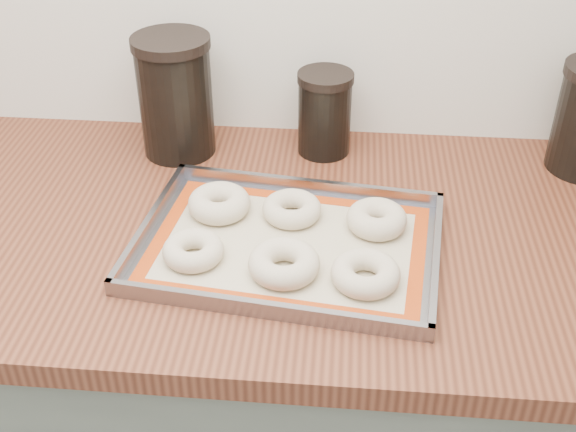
# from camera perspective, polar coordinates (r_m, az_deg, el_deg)

# --- Properties ---
(cabinet) EXTENTS (3.00, 0.65, 0.86)m
(cabinet) POSITION_cam_1_polar(r_m,az_deg,el_deg) (1.50, 6.84, -15.76)
(cabinet) COLOR slate
(cabinet) RESTS_ON floor
(countertop) EXTENTS (3.06, 0.68, 0.04)m
(countertop) POSITION_cam_1_polar(r_m,az_deg,el_deg) (1.18, 8.32, -1.80)
(countertop) COLOR brown
(countertop) RESTS_ON cabinet
(baking_tray) EXTENTS (0.50, 0.38, 0.03)m
(baking_tray) POSITION_cam_1_polar(r_m,az_deg,el_deg) (1.12, -0.00, -2.23)
(baking_tray) COLOR gray
(baking_tray) RESTS_ON countertop
(baking_mat) EXTENTS (0.45, 0.34, 0.00)m
(baking_mat) POSITION_cam_1_polar(r_m,az_deg,el_deg) (1.12, 0.00, -2.32)
(baking_mat) COLOR #C6B793
(baking_mat) RESTS_ON baking_tray
(bagel_front_left) EXTENTS (0.10, 0.10, 0.03)m
(bagel_front_left) POSITION_cam_1_polar(r_m,az_deg,el_deg) (1.09, -7.49, -2.71)
(bagel_front_left) COLOR beige
(bagel_front_left) RESTS_ON baking_mat
(bagel_front_mid) EXTENTS (0.12, 0.12, 0.04)m
(bagel_front_mid) POSITION_cam_1_polar(r_m,az_deg,el_deg) (1.05, -0.32, -3.76)
(bagel_front_mid) COLOR beige
(bagel_front_mid) RESTS_ON baking_mat
(bagel_front_right) EXTENTS (0.11, 0.11, 0.03)m
(bagel_front_right) POSITION_cam_1_polar(r_m,az_deg,el_deg) (1.04, 6.14, -4.54)
(bagel_front_right) COLOR beige
(bagel_front_right) RESTS_ON baking_mat
(bagel_back_left) EXTENTS (0.11, 0.11, 0.04)m
(bagel_back_left) POSITION_cam_1_polar(r_m,az_deg,el_deg) (1.18, -5.46, 1.02)
(bagel_back_left) COLOR beige
(bagel_back_left) RESTS_ON baking_mat
(bagel_back_mid) EXTENTS (0.11, 0.11, 0.03)m
(bagel_back_mid) POSITION_cam_1_polar(r_m,az_deg,el_deg) (1.17, 0.31, 0.56)
(bagel_back_mid) COLOR beige
(bagel_back_mid) RESTS_ON baking_mat
(bagel_back_right) EXTENTS (0.11, 0.11, 0.04)m
(bagel_back_right) POSITION_cam_1_polar(r_m,az_deg,el_deg) (1.15, 7.02, -0.24)
(bagel_back_right) COLOR beige
(bagel_back_right) RESTS_ON baking_mat
(canister_left) EXTENTS (0.14, 0.14, 0.22)m
(canister_left) POSITION_cam_1_polar(r_m,az_deg,el_deg) (1.34, -8.88, 9.36)
(canister_left) COLOR black
(canister_left) RESTS_ON countertop
(canister_mid) EXTENTS (0.10, 0.10, 0.16)m
(canister_mid) POSITION_cam_1_polar(r_m,az_deg,el_deg) (1.34, 2.90, 8.15)
(canister_mid) COLOR black
(canister_mid) RESTS_ON countertop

